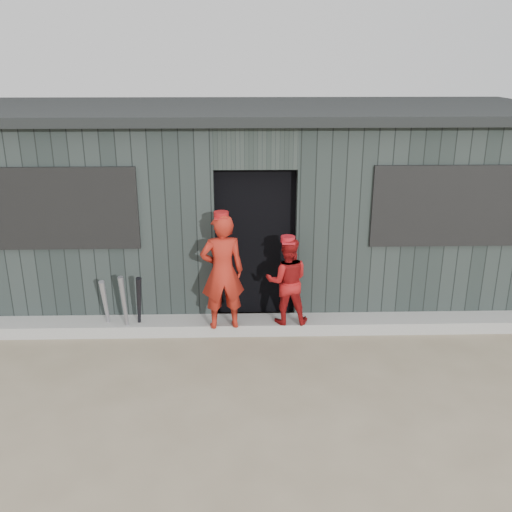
{
  "coord_description": "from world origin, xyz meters",
  "views": [
    {
      "loc": [
        -0.17,
        -4.63,
        3.27
      ],
      "look_at": [
        0.0,
        1.8,
        1.0
      ],
      "focal_mm": 40.0,
      "sensor_mm": 36.0,
      "label": 1
    }
  ],
  "objects_px": {
    "player_red_right": "(287,281)",
    "dugout": "(253,199)",
    "player_grey_back": "(281,270)",
    "bat_right": "(139,306)",
    "bat_left": "(106,307)",
    "bat_mid": "(125,307)",
    "player_red_left": "(222,272)"
  },
  "relations": [
    {
      "from": "player_red_right",
      "to": "dugout",
      "type": "height_order",
      "value": "dugout"
    },
    {
      "from": "player_grey_back",
      "to": "bat_right",
      "type": "bearing_deg",
      "value": 22.6
    },
    {
      "from": "bat_left",
      "to": "player_red_right",
      "type": "height_order",
      "value": "player_red_right"
    },
    {
      "from": "bat_left",
      "to": "player_red_right",
      "type": "relative_size",
      "value": 0.71
    },
    {
      "from": "player_red_right",
      "to": "bat_right",
      "type": "bearing_deg",
      "value": 2.34
    },
    {
      "from": "bat_right",
      "to": "dugout",
      "type": "bearing_deg",
      "value": 51.39
    },
    {
      "from": "bat_left",
      "to": "bat_mid",
      "type": "distance_m",
      "value": 0.25
    },
    {
      "from": "bat_left",
      "to": "bat_right",
      "type": "distance_m",
      "value": 0.41
    },
    {
      "from": "bat_left",
      "to": "player_grey_back",
      "type": "height_order",
      "value": "player_grey_back"
    },
    {
      "from": "bat_right",
      "to": "player_red_left",
      "type": "distance_m",
      "value": 1.12
    },
    {
      "from": "player_grey_back",
      "to": "dugout",
      "type": "bearing_deg",
      "value": -71.28
    },
    {
      "from": "bat_right",
      "to": "player_red_left",
      "type": "height_order",
      "value": "player_red_left"
    },
    {
      "from": "bat_right",
      "to": "bat_left",
      "type": "bearing_deg",
      "value": 178.4
    },
    {
      "from": "player_red_left",
      "to": "dugout",
      "type": "distance_m",
      "value": 1.95
    },
    {
      "from": "player_red_left",
      "to": "player_grey_back",
      "type": "bearing_deg",
      "value": -142.43
    },
    {
      "from": "player_red_right",
      "to": "dugout",
      "type": "relative_size",
      "value": 0.13
    },
    {
      "from": "player_red_left",
      "to": "player_grey_back",
      "type": "xyz_separation_m",
      "value": [
        0.75,
        0.79,
        -0.28
      ]
    },
    {
      "from": "bat_left",
      "to": "dugout",
      "type": "distance_m",
      "value": 2.7
    },
    {
      "from": "player_grey_back",
      "to": "dugout",
      "type": "distance_m",
      "value": 1.33
    },
    {
      "from": "bat_mid",
      "to": "bat_right",
      "type": "distance_m",
      "value": 0.17
    },
    {
      "from": "bat_right",
      "to": "dugout",
      "type": "distance_m",
      "value": 2.45
    },
    {
      "from": "player_red_left",
      "to": "player_red_right",
      "type": "bearing_deg",
      "value": 179.1
    },
    {
      "from": "player_red_left",
      "to": "bat_right",
      "type": "bearing_deg",
      "value": -13.07
    },
    {
      "from": "bat_right",
      "to": "player_red_left",
      "type": "bearing_deg",
      "value": -4.28
    },
    {
      "from": "bat_right",
      "to": "player_red_right",
      "type": "xyz_separation_m",
      "value": [
        1.8,
        0.03,
        0.29
      ]
    },
    {
      "from": "player_red_left",
      "to": "bat_mid",
      "type": "bearing_deg",
      "value": -10.11
    },
    {
      "from": "player_red_left",
      "to": "player_red_right",
      "type": "relative_size",
      "value": 1.31
    },
    {
      "from": "bat_left",
      "to": "dugout",
      "type": "xyz_separation_m",
      "value": [
        1.83,
        1.77,
        0.91
      ]
    },
    {
      "from": "player_red_right",
      "to": "player_grey_back",
      "type": "relative_size",
      "value": 0.93
    },
    {
      "from": "bat_right",
      "to": "player_grey_back",
      "type": "bearing_deg",
      "value": 21.81
    },
    {
      "from": "dugout",
      "to": "player_red_left",
      "type": "bearing_deg",
      "value": -102.18
    },
    {
      "from": "bat_left",
      "to": "player_red_left",
      "type": "height_order",
      "value": "player_red_left"
    }
  ]
}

